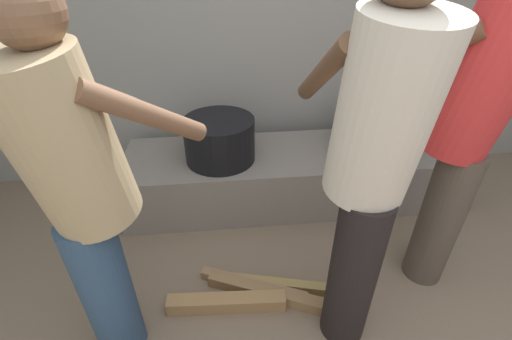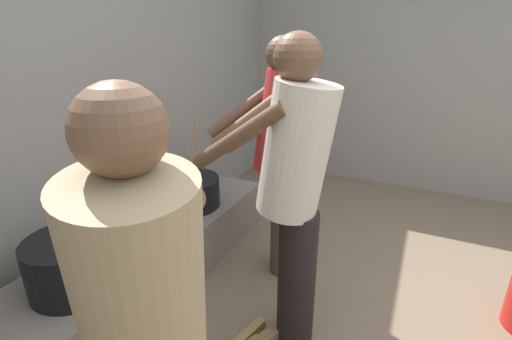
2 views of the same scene
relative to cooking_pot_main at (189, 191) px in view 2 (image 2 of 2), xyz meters
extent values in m
cube|color=gray|center=(-0.42, 0.51, 0.65)|extent=(5.38, 0.20, 2.28)
cube|color=gray|center=(2.17, -1.74, 0.65)|extent=(0.20, 4.71, 2.28)
cube|color=slate|center=(-0.52, -0.01, -0.30)|extent=(2.31, 0.60, 0.38)
cylinder|color=black|center=(0.00, 0.00, 0.00)|extent=(0.47, 0.47, 0.22)
cylinder|color=#937047|center=(0.08, 0.00, 0.31)|extent=(0.26, 0.04, 0.51)
cylinder|color=black|center=(-1.04, -0.05, 0.03)|extent=(0.44, 0.44, 0.28)
cylinder|color=tan|center=(-1.50, -0.99, 0.53)|extent=(0.48, 0.48, 0.63)
sphere|color=brown|center=(-1.49, -0.98, 0.92)|extent=(0.20, 0.20, 0.20)
cylinder|color=brown|center=(-1.25, -0.93, 0.60)|extent=(0.37, 0.37, 0.34)
cylinder|color=brown|center=(-1.44, -0.74, 0.60)|extent=(0.37, 0.37, 0.34)
cylinder|color=black|center=(-0.51, -1.05, -0.10)|extent=(0.20, 0.20, 0.78)
cylinder|color=beige|center=(-0.51, -1.02, 0.60)|extent=(0.31, 0.39, 0.66)
sphere|color=brown|center=(-0.51, -1.01, 1.02)|extent=(0.22, 0.22, 0.22)
cylinder|color=brown|center=(-0.37, -0.78, 0.67)|extent=(0.08, 0.48, 0.36)
cylinder|color=brown|center=(-0.64, -0.79, 0.67)|extent=(0.08, 0.48, 0.36)
cylinder|color=#4C4238|center=(0.04, -0.77, -0.10)|extent=(0.20, 0.20, 0.77)
cylinder|color=red|center=(0.03, -0.74, 0.60)|extent=(0.47, 0.49, 0.66)
sphere|color=brown|center=(0.02, -0.74, 1.00)|extent=(0.21, 0.21, 0.21)
cylinder|color=brown|center=(0.00, -0.48, 0.66)|extent=(0.34, 0.42, 0.36)
cylinder|color=brown|center=(-0.22, -0.64, 0.66)|extent=(0.34, 0.42, 0.36)
camera|label=1|loc=(-1.02, -1.99, 1.06)|focal=24.45mm
camera|label=2|loc=(-2.01, -1.54, 1.10)|focal=25.15mm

